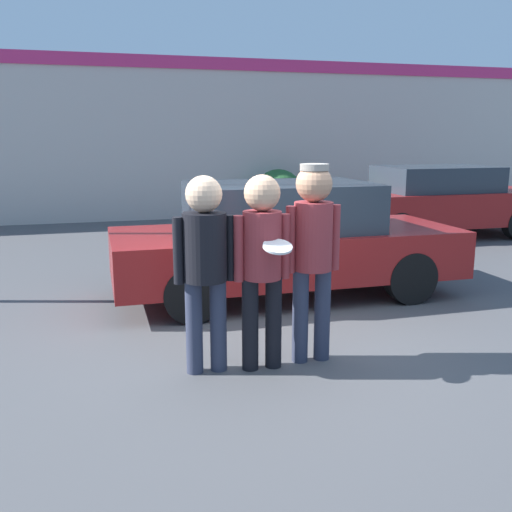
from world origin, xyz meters
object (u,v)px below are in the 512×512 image
(person_middle_with_frisbee, at_px, (262,255))
(parked_car_far, at_px, (438,201))
(shrub, at_px, (278,194))
(person_right, at_px, (313,243))
(person_left, at_px, (205,256))
(parked_car_near, at_px, (285,240))

(person_middle_with_frisbee, height_order, parked_car_far, person_middle_with_frisbee)
(shrub, bearing_deg, parked_car_far, -53.64)
(person_right, height_order, parked_car_far, person_right)
(person_left, distance_m, parked_car_near, 2.65)
(person_left, height_order, person_middle_with_frisbee, person_middle_with_frisbee)
(person_left, bearing_deg, parked_car_far, 43.09)
(parked_car_far, bearing_deg, parked_car_near, -142.85)
(person_left, height_order, shrub, person_left)
(person_left, relative_size, person_right, 0.95)
(person_left, height_order, person_right, person_right)
(parked_car_near, height_order, parked_car_far, parked_car_near)
(person_middle_with_frisbee, height_order, parked_car_near, person_middle_with_frisbee)
(person_middle_with_frisbee, height_order, person_right, person_right)
(person_right, relative_size, shrub, 1.46)
(person_right, bearing_deg, parked_car_far, 48.35)
(shrub, bearing_deg, person_middle_with_frisbee, -108.89)
(person_middle_with_frisbee, relative_size, person_right, 0.96)
(person_right, xyz_separation_m, parked_car_far, (5.01, 5.63, -0.39))
(person_middle_with_frisbee, xyz_separation_m, parked_car_far, (5.51, 5.69, -0.32))
(person_middle_with_frisbee, distance_m, parked_car_near, 2.47)
(parked_car_far, height_order, shrub, parked_car_far)
(parked_car_near, xyz_separation_m, parked_car_far, (4.54, 3.44, -0.00))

